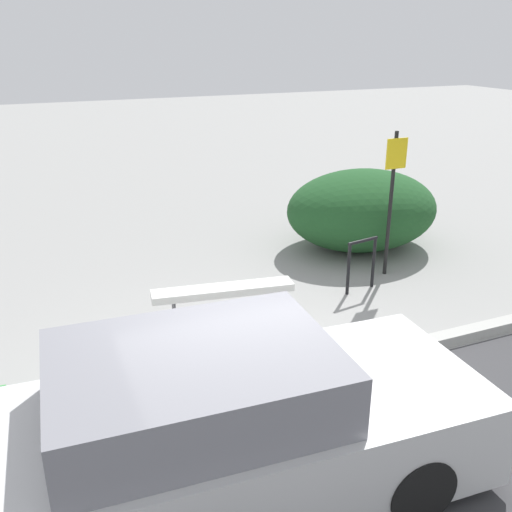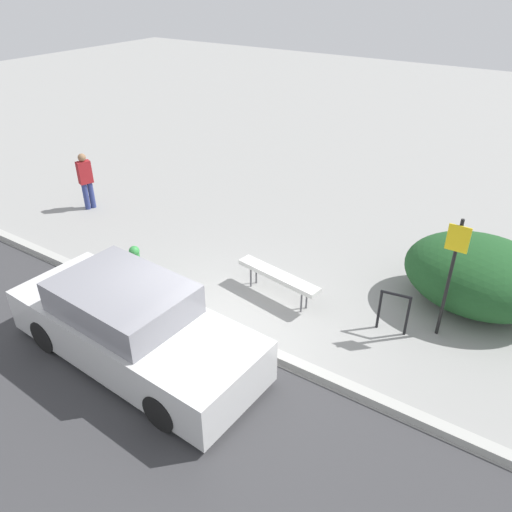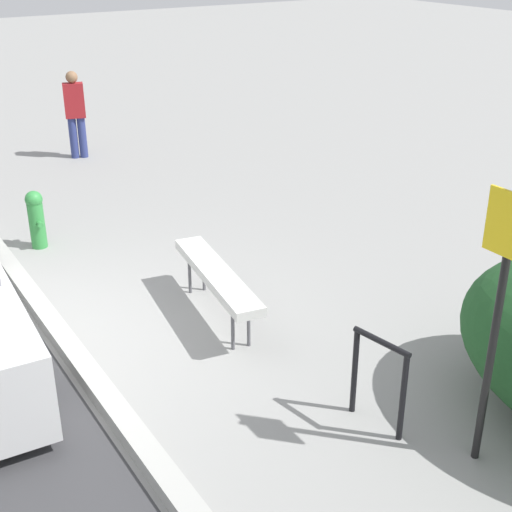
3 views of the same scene
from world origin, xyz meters
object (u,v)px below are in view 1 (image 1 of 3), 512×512
object	(u,v)px
bike_rack	(362,260)
sign_post	(392,191)
bench	(223,291)
parked_car_near	(214,432)

from	to	relation	value
bike_rack	sign_post	world-z (taller)	sign_post
bench	bike_rack	xyz separation A→B (m)	(2.28, 0.22, 0.01)
bench	sign_post	size ratio (longest dim) A/B	0.83
bench	sign_post	bearing A→B (deg)	20.24
bench	parked_car_near	distance (m)	3.04
bench	bike_rack	distance (m)	2.29
bike_rack	sign_post	distance (m)	1.21
sign_post	parked_car_near	world-z (taller)	sign_post
parked_car_near	bike_rack	bearing A→B (deg)	45.09
bench	bike_rack	bearing A→B (deg)	14.37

